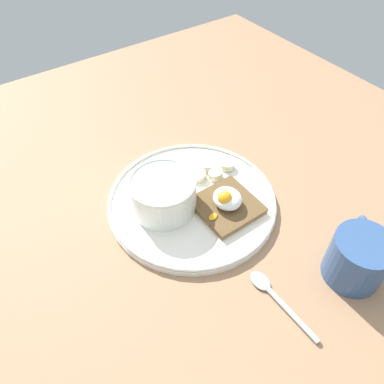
{
  "coord_description": "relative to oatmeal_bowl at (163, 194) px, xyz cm",
  "views": [
    {
      "loc": [
        -35.98,
        25.28,
        51.9
      ],
      "look_at": [
        0.0,
        0.0,
        5.0
      ],
      "focal_mm": 35.0,
      "sensor_mm": 36.0,
      "label": 1
    }
  ],
  "objects": [
    {
      "name": "ground_plane",
      "position": [
        -1.47,
        -4.83,
        -5.18
      ],
      "size": [
        120.0,
        120.0,
        2.0
      ],
      "primitive_type": "cube",
      "color": "#997252",
      "rests_on": "ground"
    },
    {
      "name": "plate",
      "position": [
        -1.47,
        -4.83,
        -3.38
      ],
      "size": [
        29.6,
        29.6,
        1.6
      ],
      "color": "white",
      "rests_on": "ground_plane"
    },
    {
      "name": "oatmeal_bowl",
      "position": [
        0.0,
        0.0,
        0.0
      ],
      "size": [
        11.3,
        11.3,
        6.36
      ],
      "color": "white",
      "rests_on": "plate"
    },
    {
      "name": "toast_slice",
      "position": [
        -6.52,
        -8.53,
        -2.5
      ],
      "size": [
        10.1,
        10.1,
        1.21
      ],
      "color": "brown",
      "rests_on": "plate"
    },
    {
      "name": "poached_egg",
      "position": [
        -6.57,
        -8.35,
        -0.5
      ],
      "size": [
        5.14,
        6.71,
        3.42
      ],
      "color": "white",
      "rests_on": "toast_slice"
    },
    {
      "name": "banana_slice_front",
      "position": [
        0.56,
        -11.62,
        -2.42
      ],
      "size": [
        3.66,
        3.58,
        1.73
      ],
      "color": "#F5F0C6",
      "rests_on": "plate"
    },
    {
      "name": "banana_slice_left",
      "position": [
        3.5,
        -11.71,
        -2.53
      ],
      "size": [
        3.62,
        3.68,
        1.47
      ],
      "color": "#EFE5BE",
      "rests_on": "plate"
    },
    {
      "name": "banana_slice_back",
      "position": [
        2.25,
        -8.84,
        -2.47
      ],
      "size": [
        3.28,
        3.39,
        1.59
      ],
      "color": "#F4F0C3",
      "rests_on": "plate"
    },
    {
      "name": "banana_slice_right",
      "position": [
        1.39,
        -15.02,
        -2.5
      ],
      "size": [
        3.69,
        3.66,
        1.44
      ],
      "color": "beige",
      "rests_on": "plate"
    },
    {
      "name": "coffee_mug",
      "position": [
        -26.71,
        -16.39,
        -0.08
      ],
      "size": [
        9.15,
        10.67,
        7.97
      ],
      "color": "#315184",
      "rests_on": "ground_plane"
    },
    {
      "name": "spoon",
      "position": [
        -23.16,
        -4.18,
        -3.78
      ],
      "size": [
        13.01,
        2.44,
        0.8
      ],
      "color": "silver",
      "rests_on": "ground_plane"
    }
  ]
}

